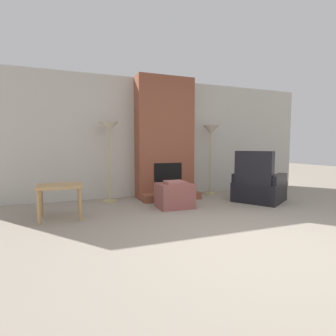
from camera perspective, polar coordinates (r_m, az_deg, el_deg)
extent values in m
plane|color=gray|center=(3.28, 18.93, -15.40)|extent=(24.00, 24.00, 0.00)
cube|color=#BCB7AD|center=(6.02, -1.62, 6.48)|extent=(7.67, 0.06, 2.60)
cube|color=brown|center=(5.78, -0.79, 6.56)|extent=(1.25, 0.44, 2.60)
cube|color=brown|center=(5.51, 0.69, -6.18)|extent=(1.25, 0.37, 0.15)
cube|color=black|center=(5.61, 0.02, -2.04)|extent=(0.63, 0.02, 0.62)
cube|color=#8C4C47|center=(4.81, 1.44, -6.00)|extent=(0.62, 0.52, 0.44)
cube|color=#A56660|center=(4.77, 1.45, -3.09)|extent=(0.34, 0.28, 0.05)
cube|color=black|center=(5.70, 19.25, -4.82)|extent=(1.23, 1.22, 0.39)
cube|color=black|center=(5.32, 18.17, -1.99)|extent=(0.55, 0.71, 1.03)
cube|color=black|center=(5.59, 22.75, -4.21)|extent=(0.78, 0.57, 0.56)
cube|color=black|center=(5.80, 15.93, -3.70)|extent=(0.78, 0.57, 0.56)
cube|color=tan|center=(4.33, -22.50, -3.62)|extent=(0.64, 0.53, 0.04)
cylinder|color=tan|center=(4.17, -26.35, -7.79)|extent=(0.04, 0.04, 0.49)
cylinder|color=tan|center=(4.15, -18.55, -7.59)|extent=(0.04, 0.04, 0.49)
cylinder|color=tan|center=(4.61, -25.84, -6.60)|extent=(0.04, 0.04, 0.49)
cylinder|color=tan|center=(4.60, -18.81, -6.42)|extent=(0.04, 0.04, 0.49)
cylinder|color=tan|center=(5.48, -12.54, -7.03)|extent=(0.28, 0.28, 0.02)
cylinder|color=tan|center=(5.38, -12.68, 0.32)|extent=(0.03, 0.03, 1.39)
cone|color=beige|center=(5.38, -12.83, 8.73)|extent=(0.37, 0.37, 0.19)
cylinder|color=tan|center=(6.25, 9.13, -5.52)|extent=(0.28, 0.28, 0.02)
cylinder|color=tan|center=(6.17, 9.21, 0.92)|extent=(0.03, 0.03, 1.39)
cone|color=beige|center=(6.17, 9.31, 8.26)|extent=(0.37, 0.37, 0.19)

